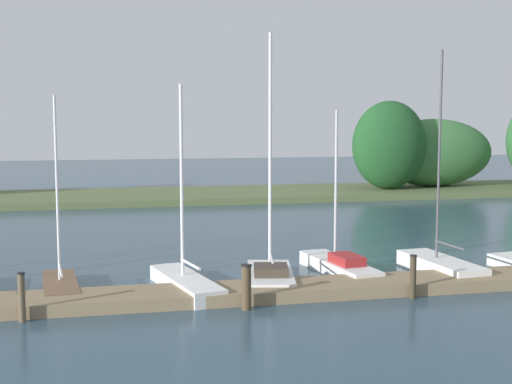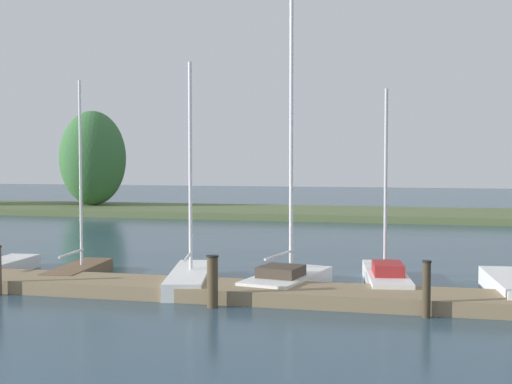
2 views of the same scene
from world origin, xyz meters
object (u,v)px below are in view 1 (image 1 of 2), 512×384
mooring_piling_3 (246,287)px  mooring_piling_4 (413,277)px  mooring_piling_2 (22,297)px  sailboat_8 (438,264)px  sailboat_5 (184,280)px  sailboat_7 (338,264)px  sailboat_4 (60,283)px  sailboat_6 (270,272)px

mooring_piling_3 → mooring_piling_4: bearing=1.3°
mooring_piling_3 → mooring_piling_2: bearing=179.1°
sailboat_8 → mooring_piling_4: (-2.19, -2.73, 0.31)m
mooring_piling_4 → sailboat_5: bearing=159.4°
sailboat_7 → mooring_piling_2: bearing=101.8°
sailboat_4 → sailboat_6: 6.38m
sailboat_4 → mooring_piling_2: sailboat_4 is taller
sailboat_4 → mooring_piling_2: 3.08m
mooring_piling_4 → sailboat_8: bearing=51.3°
sailboat_6 → mooring_piling_3: bearing=165.2°
mooring_piling_3 → mooring_piling_4: 4.91m
sailboat_5 → sailboat_6: (2.72, 0.22, 0.05)m
sailboat_4 → sailboat_7: size_ratio=1.07×
sailboat_6 → sailboat_7: (2.53, 0.89, -0.05)m
sailboat_4 → mooring_piling_2: size_ratio=4.53×
mooring_piling_2 → mooring_piling_4: bearing=0.1°
sailboat_6 → mooring_piling_4: size_ratio=6.10×
sailboat_5 → mooring_piling_4: (6.32, -2.38, 0.33)m
sailboat_5 → mooring_piling_2: (-4.39, -2.39, 0.33)m
sailboat_7 → sailboat_4: bearing=85.3°
sailboat_6 → mooring_piling_2: (-7.11, -2.61, 0.28)m
sailboat_6 → sailboat_7: 2.68m
sailboat_8 → mooring_piling_3: (-7.09, -2.84, 0.29)m
sailboat_4 → mooring_piling_3: size_ratio=4.70×
sailboat_6 → mooring_piling_2: 7.58m
sailboat_5 → sailboat_8: 8.51m
mooring_piling_4 → sailboat_4: bearing=163.5°
sailboat_6 → mooring_piling_3: (-1.31, -2.70, 0.26)m
sailboat_4 → sailboat_5: 3.69m
sailboat_5 → mooring_piling_2: 5.01m
mooring_piling_3 → mooring_piling_4: size_ratio=0.97×
sailboat_4 → mooring_piling_2: (-0.75, -2.96, 0.39)m
sailboat_5 → sailboat_8: bearing=-100.9°
sailboat_4 → sailboat_8: size_ratio=0.79×
sailboat_8 → mooring_piling_2: sailboat_8 is taller
sailboat_7 → mooring_piling_4: size_ratio=4.27×
sailboat_6 → sailboat_8: size_ratio=1.05×
sailboat_6 → mooring_piling_2: sailboat_6 is taller
sailboat_4 → sailboat_5: (3.64, -0.57, 0.05)m
sailboat_4 → mooring_piling_4: (9.96, -2.95, 0.38)m
sailboat_7 → sailboat_8: (3.25, -0.75, 0.02)m
sailboat_8 → mooring_piling_2: size_ratio=5.73×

